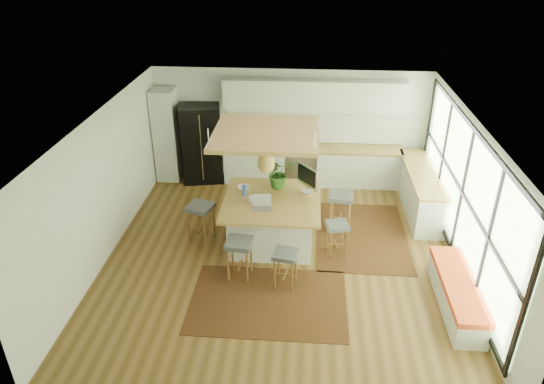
# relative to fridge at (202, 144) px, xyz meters

# --- Properties ---
(floor) EXTENTS (7.00, 7.00, 0.00)m
(floor) POSITION_rel_fridge_xyz_m (2.11, -3.16, -0.93)
(floor) COLOR #533717
(floor) RESTS_ON ground
(ceiling) EXTENTS (7.00, 7.00, 0.00)m
(ceiling) POSITION_rel_fridge_xyz_m (2.11, -3.16, 1.78)
(ceiling) COLOR white
(ceiling) RESTS_ON ground
(wall_back) EXTENTS (6.50, 0.00, 6.50)m
(wall_back) POSITION_rel_fridge_xyz_m (2.11, 0.34, 0.42)
(wall_back) COLOR silver
(wall_back) RESTS_ON ground
(wall_front) EXTENTS (6.50, 0.00, 6.50)m
(wall_front) POSITION_rel_fridge_xyz_m (2.11, -6.66, 0.42)
(wall_front) COLOR silver
(wall_front) RESTS_ON ground
(wall_left) EXTENTS (0.00, 7.00, 7.00)m
(wall_left) POSITION_rel_fridge_xyz_m (-1.14, -3.16, 0.42)
(wall_left) COLOR silver
(wall_left) RESTS_ON ground
(wall_right) EXTENTS (0.00, 7.00, 7.00)m
(wall_right) POSITION_rel_fridge_xyz_m (5.36, -3.16, 0.42)
(wall_right) COLOR silver
(wall_right) RESTS_ON ground
(window_wall) EXTENTS (0.10, 6.20, 2.60)m
(window_wall) POSITION_rel_fridge_xyz_m (5.33, -3.16, 0.47)
(window_wall) COLOR black
(window_wall) RESTS_ON wall_right
(pantry) EXTENTS (0.55, 0.60, 2.25)m
(pantry) POSITION_rel_fridge_xyz_m (-0.84, 0.02, 0.20)
(pantry) COLOR silver
(pantry) RESTS_ON floor
(back_counter_base) EXTENTS (4.20, 0.60, 0.88)m
(back_counter_base) POSITION_rel_fridge_xyz_m (2.66, 0.02, -0.49)
(back_counter_base) COLOR silver
(back_counter_base) RESTS_ON floor
(back_counter_top) EXTENTS (4.24, 0.64, 0.05)m
(back_counter_top) POSITION_rel_fridge_xyz_m (2.66, 0.02, -0.03)
(back_counter_top) COLOR olive
(back_counter_top) RESTS_ON back_counter_base
(backsplash) EXTENTS (4.20, 0.02, 0.80)m
(backsplash) POSITION_rel_fridge_xyz_m (2.66, 0.32, 0.43)
(backsplash) COLOR white
(backsplash) RESTS_ON wall_back
(upper_cabinets) EXTENTS (4.20, 0.34, 0.70)m
(upper_cabinets) POSITION_rel_fridge_xyz_m (2.66, 0.16, 1.22)
(upper_cabinets) COLOR silver
(upper_cabinets) RESTS_ON wall_back
(range) EXTENTS (0.76, 0.62, 1.00)m
(range) POSITION_rel_fridge_xyz_m (2.41, 0.02, -0.43)
(range) COLOR #A5A5AA
(range) RESTS_ON floor
(right_counter_base) EXTENTS (0.60, 2.50, 0.88)m
(right_counter_base) POSITION_rel_fridge_xyz_m (5.04, -1.16, -0.49)
(right_counter_base) COLOR silver
(right_counter_base) RESTS_ON floor
(right_counter_top) EXTENTS (0.64, 2.54, 0.05)m
(right_counter_top) POSITION_rel_fridge_xyz_m (5.04, -1.16, -0.03)
(right_counter_top) COLOR olive
(right_counter_top) RESTS_ON right_counter_base
(window_bench) EXTENTS (0.52, 2.00, 0.50)m
(window_bench) POSITION_rel_fridge_xyz_m (5.06, -4.36, -0.68)
(window_bench) COLOR silver
(window_bench) RESTS_ON floor
(ceiling_panel) EXTENTS (1.86, 1.86, 0.80)m
(ceiling_panel) POSITION_rel_fridge_xyz_m (1.81, -2.76, 1.12)
(ceiling_panel) COLOR olive
(ceiling_panel) RESTS_ON ceiling
(rug_near) EXTENTS (2.60, 1.80, 0.01)m
(rug_near) POSITION_rel_fridge_xyz_m (1.99, -4.49, -0.92)
(rug_near) COLOR black
(rug_near) RESTS_ON floor
(rug_right) EXTENTS (1.80, 2.60, 0.01)m
(rug_right) POSITION_rel_fridge_xyz_m (3.71, -2.34, -0.92)
(rug_right) COLOR black
(rug_right) RESTS_ON floor
(fridge) EXTENTS (1.07, 0.91, 1.90)m
(fridge) POSITION_rel_fridge_xyz_m (0.00, 0.00, 0.00)
(fridge) COLOR black
(fridge) RESTS_ON floor
(island) EXTENTS (1.85, 1.85, 0.93)m
(island) POSITION_rel_fridge_xyz_m (1.91, -2.65, -0.46)
(island) COLOR olive
(island) RESTS_ON floor
(stool_near_left) EXTENTS (0.48, 0.48, 0.75)m
(stool_near_left) POSITION_rel_fridge_xyz_m (1.44, -3.85, -0.57)
(stool_near_left) COLOR #404247
(stool_near_left) RESTS_ON floor
(stool_near_right) EXTENTS (0.47, 0.47, 0.68)m
(stool_near_right) POSITION_rel_fridge_xyz_m (2.25, -4.03, -0.57)
(stool_near_right) COLOR #404247
(stool_near_right) RESTS_ON floor
(stool_right_front) EXTENTS (0.48, 0.48, 0.67)m
(stool_right_front) POSITION_rel_fridge_xyz_m (3.17, -3.02, -0.57)
(stool_right_front) COLOR #404247
(stool_right_front) RESTS_ON floor
(stool_right_back) EXTENTS (0.53, 0.53, 0.80)m
(stool_right_back) POSITION_rel_fridge_xyz_m (3.27, -2.09, -0.57)
(stool_right_back) COLOR #404247
(stool_right_back) RESTS_ON floor
(stool_left_side) EXTENTS (0.59, 0.59, 0.78)m
(stool_left_side) POSITION_rel_fridge_xyz_m (0.52, -2.72, -0.57)
(stool_left_side) COLOR #404247
(stool_left_side) RESTS_ON floor
(laptop) EXTENTS (0.38, 0.40, 0.26)m
(laptop) POSITION_rel_fridge_xyz_m (1.75, -3.03, 0.12)
(laptop) COLOR #A5A5AA
(laptop) RESTS_ON island
(monitor) EXTENTS (0.55, 0.62, 0.57)m
(monitor) POSITION_rel_fridge_xyz_m (2.57, -2.31, 0.26)
(monitor) COLOR #A5A5AA
(monitor) RESTS_ON island
(microwave) EXTENTS (0.50, 0.30, 0.33)m
(microwave) POSITION_rel_fridge_xyz_m (1.16, -0.03, 0.17)
(microwave) COLOR #A5A5AA
(microwave) RESTS_ON back_counter_top
(island_plant) EXTENTS (0.78, 0.81, 0.48)m
(island_plant) POSITION_rel_fridge_xyz_m (2.01, -2.10, 0.25)
(island_plant) COLOR #1E4C19
(island_plant) RESTS_ON island
(island_bowl) EXTENTS (0.29, 0.29, 0.06)m
(island_bowl) POSITION_rel_fridge_xyz_m (1.32, -2.26, 0.03)
(island_bowl) COLOR silver
(island_bowl) RESTS_ON island
(island_bottle_0) EXTENTS (0.07, 0.07, 0.19)m
(island_bottle_0) POSITION_rel_fridge_xyz_m (1.36, -2.55, 0.10)
(island_bottle_0) COLOR blue
(island_bottle_0) RESTS_ON island
(island_bottle_1) EXTENTS (0.07, 0.07, 0.19)m
(island_bottle_1) POSITION_rel_fridge_xyz_m (1.51, -2.80, 0.10)
(island_bottle_1) COLOR white
(island_bottle_1) RESTS_ON island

